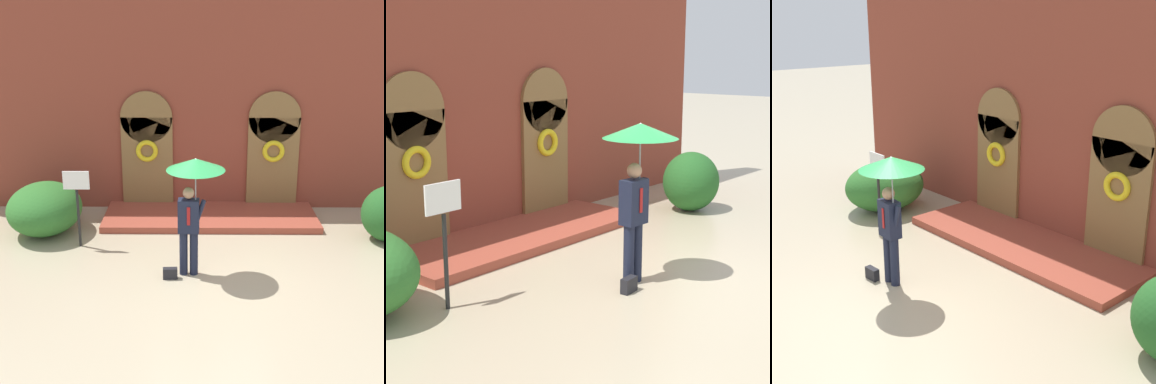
# 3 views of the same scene
# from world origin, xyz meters

# --- Properties ---
(ground_plane) EXTENTS (80.00, 80.00, 0.00)m
(ground_plane) POSITION_xyz_m (0.00, 0.00, 0.00)
(ground_plane) COLOR tan
(building_facade) EXTENTS (14.00, 2.30, 5.60)m
(building_facade) POSITION_xyz_m (-0.00, 4.15, 2.68)
(building_facade) COLOR brown
(building_facade) RESTS_ON ground
(person_with_umbrella) EXTENTS (1.10, 1.10, 2.36)m
(person_with_umbrella) POSITION_xyz_m (-0.39, 0.20, 1.91)
(person_with_umbrella) COLOR #191E33
(person_with_umbrella) RESTS_ON ground
(handbag) EXTENTS (0.29, 0.14, 0.22)m
(handbag) POSITION_xyz_m (-0.85, -0.00, 0.11)
(handbag) COLOR black
(handbag) RESTS_ON ground
(sign_post) EXTENTS (0.56, 0.06, 1.72)m
(sign_post) POSITION_xyz_m (-2.90, 1.49, 1.16)
(sign_post) COLOR black
(sign_post) RESTS_ON ground
(shrub_left) EXTENTS (1.70, 1.99, 1.18)m
(shrub_left) POSITION_xyz_m (-3.85, 2.26, 0.59)
(shrub_left) COLOR #2D6B28
(shrub_left) RESTS_ON ground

